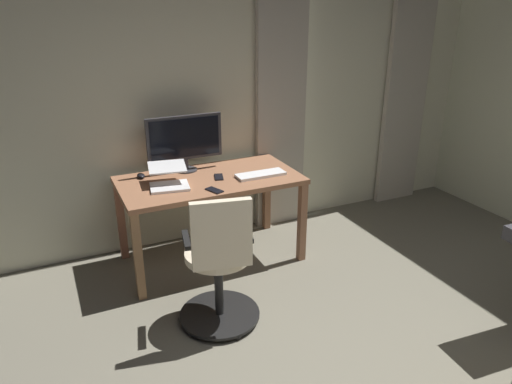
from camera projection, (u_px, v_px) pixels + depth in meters
name	position (u px, v px, depth m)	size (l,w,h in m)	color
back_room_partition	(237.00, 86.00, 4.24)	(5.15, 0.10, 2.73)	beige
curtain_left_panel	(406.00, 88.00, 4.93)	(0.51, 0.06, 2.46)	#B5AE9F
curtain_right_panel	(281.00, 100.00, 4.35)	(0.49, 0.06, 2.46)	#B5AE9F
desk	(210.00, 188.00, 3.88)	(1.45, 0.75, 0.74)	#956243
office_chair	(219.00, 267.00, 3.11)	(0.56, 0.56, 0.99)	black
computer_monitor	(185.00, 139.00, 3.92)	(0.64, 0.18, 0.47)	#333338
computer_keyboard	(261.00, 175.00, 3.89)	(0.41, 0.15, 0.02)	white
laptop	(169.00, 179.00, 3.66)	(0.34, 0.39, 0.15)	white
computer_mouse	(141.00, 176.00, 3.85)	(0.06, 0.10, 0.04)	black
cell_phone_face_up	(214.00, 190.00, 3.59)	(0.07, 0.14, 0.01)	black
cell_phone_by_monitor	(219.00, 177.00, 3.86)	(0.07, 0.14, 0.01)	black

